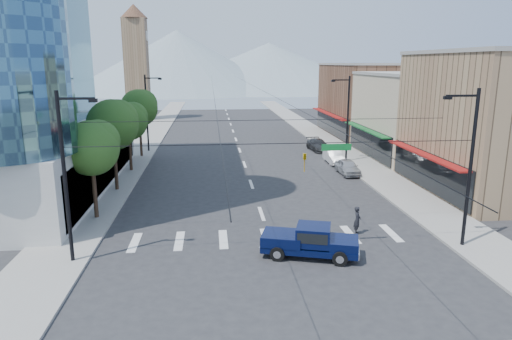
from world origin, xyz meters
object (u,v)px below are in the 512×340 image
object	(u,v)px
parked_car_near	(348,167)
parked_car_far	(318,145)
pickup_truck	(309,240)
pedestrian	(357,220)
parked_car_mid	(334,157)

from	to	relation	value
parked_car_near	parked_car_far	distance (m)	12.09
parked_car_near	pickup_truck	bearing A→B (deg)	-113.38
pickup_truck	pedestrian	xyz separation A→B (m)	(3.65, 3.05, -0.05)
parked_car_far	pedestrian	bearing A→B (deg)	-103.91
parked_car_near	parked_car_mid	distance (m)	4.98
pedestrian	parked_car_far	xyz separation A→B (m)	(3.97, 27.23, -0.20)
pedestrian	parked_car_mid	distance (m)	20.51
parked_car_mid	pedestrian	bearing A→B (deg)	-101.51
pedestrian	parked_car_mid	world-z (taller)	pedestrian
parked_car_mid	pickup_truck	bearing A→B (deg)	-108.55
pickup_truck	pedestrian	world-z (taller)	pickup_truck
pickup_truck	parked_car_near	distance (m)	19.72
pedestrian	parked_car_mid	bearing A→B (deg)	9.90
parked_car_mid	parked_car_far	bearing A→B (deg)	89.65
pickup_truck	pedestrian	distance (m)	4.75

